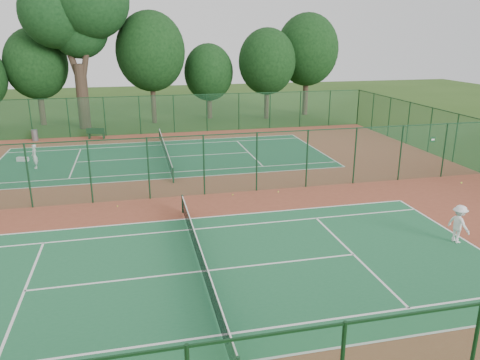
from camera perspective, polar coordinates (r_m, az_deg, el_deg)
The scene contains 18 objects.
ground at distance 26.73m, azimuth -7.59°, elevation -2.01°, with size 120.00×120.00×0.00m, color #2B4A17.
red_pad at distance 26.73m, azimuth -7.59°, elevation -2.00°, with size 40.00×36.00×0.01m, color brown.
court_near at distance 18.52m, azimuth -4.72°, elevation -11.05°, with size 23.77×10.97×0.01m, color #20653C.
court_far at distance 35.32m, azimuth -9.07°, elevation 2.76°, with size 23.77×10.97×0.01m, color #1B5635.
fence_north at distance 43.77m, azimuth -10.09°, elevation 7.87°, with size 40.00×0.09×3.50m.
fence_divider at distance 26.20m, azimuth -7.74°, elevation 1.63°, with size 40.00×0.09×3.50m.
tennis_net_near at distance 18.27m, azimuth -4.76°, elevation -9.58°, with size 0.10×12.90×0.97m.
tennis_net_far at distance 35.20m, azimuth -9.11°, elevation 3.60°, with size 0.10×12.90×0.97m.
player_near at distance 22.63m, azimuth 25.12°, elevation -4.86°, with size 1.11×0.64×1.72m, color white.
player_far at distance 34.74m, azimuth -23.76°, elevation 2.65°, with size 0.60×0.39×1.65m, color silver.
trash_bin at distance 43.96m, azimuth -23.74°, elevation 5.02°, with size 0.53×0.53×0.95m, color slate.
bench at distance 42.90m, azimuth -17.14°, elevation 5.48°, with size 1.64×0.81×0.97m.
kit_bag at distance 37.20m, azimuth -24.97°, elevation 2.31°, with size 0.81×0.30×0.30m, color silver.
stray_ball_a at distance 26.66m, azimuth -0.90°, elevation -1.80°, with size 0.08×0.08×0.08m, color #A9C12C.
stray_ball_b at distance 27.23m, azimuth 4.69°, elevation -1.45°, with size 0.07×0.07×0.07m, color #C8E936.
stray_ball_c at distance 25.75m, azimuth -14.71°, elevation -3.11°, with size 0.07×0.07×0.07m, color gold.
big_tree at distance 47.70m, azimuth -19.41°, elevation 18.81°, with size 9.88×7.23×15.17m.
evergreen_row at distance 50.24m, azimuth -9.84°, elevation 7.06°, with size 39.00×5.00×12.00m, color black, non-canonical shape.
Camera 1 is at (-2.21, -25.14, 8.82)m, focal length 35.00 mm.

